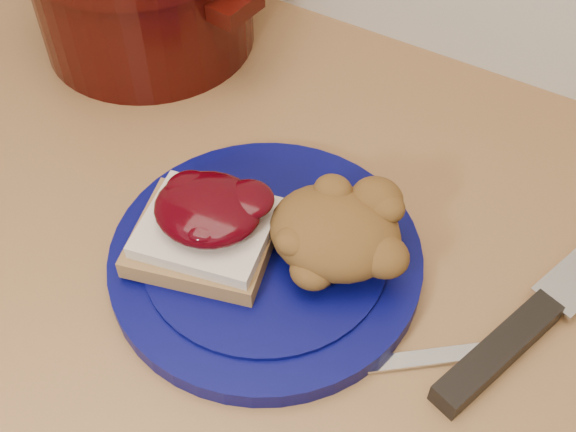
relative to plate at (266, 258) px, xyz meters
The scene contains 6 objects.
base_cabinet 0.48m from the plate, 141.41° to the left, with size 4.00×0.60×0.86m, color beige.
plate is the anchor object (origin of this frame).
sandwich 0.06m from the plate, 156.18° to the right, with size 0.13×0.12×0.06m.
stuffing_mound 0.07m from the plate, 27.54° to the left, with size 0.11×0.09×0.05m, color brown.
chef_knife 0.22m from the plate, 15.17° to the left, with size 0.14×0.34×0.02m.
butter_knife 0.13m from the plate, 18.41° to the right, with size 0.17×0.01×0.00m, color silver.
Camera 1 is at (0.26, 1.15, 1.40)m, focal length 45.00 mm.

